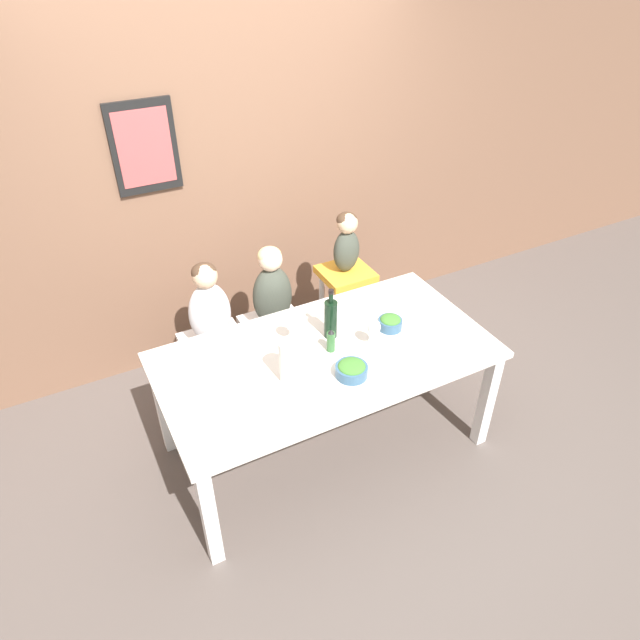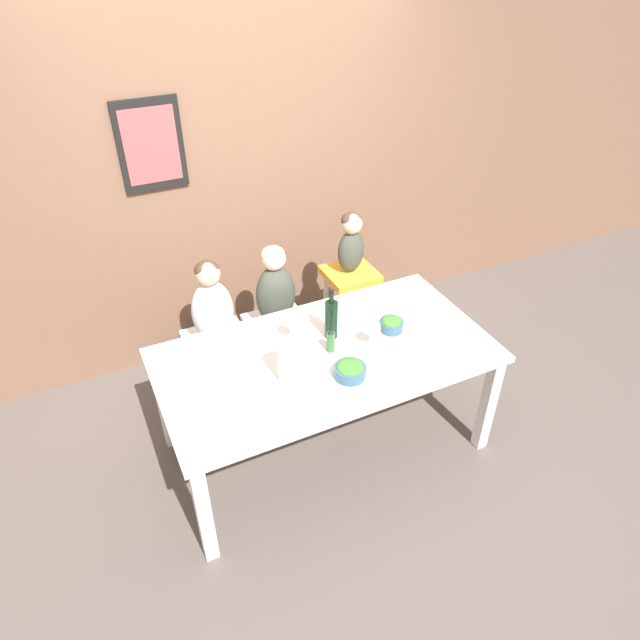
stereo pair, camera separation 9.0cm
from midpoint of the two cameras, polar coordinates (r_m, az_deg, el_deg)
The scene contains 18 objects.
ground_plane at distance 3.68m, azimuth -0.18°, elevation -12.19°, with size 14.00×14.00×0.00m, color #564C47.
wall_back at distance 3.90m, azimuth -9.40°, elevation 14.74°, with size 10.00×0.09×2.70m.
dining_table at distance 3.22m, azimuth -0.20°, elevation -4.47°, with size 1.85×0.97×0.73m.
chair_far_left at distance 3.79m, azimuth -11.12°, elevation -3.01°, with size 0.40×0.38×0.47m.
chair_far_center at distance 3.89m, azimuth -5.23°, elevation -1.22°, with size 0.40×0.38×0.47m.
chair_right_highchair at distance 3.99m, azimuth 1.89°, elevation 2.91°, with size 0.34×0.33×0.73m.
person_child_left at distance 3.58m, azimuth -11.77°, elevation 1.44°, with size 0.27×0.18×0.57m.
person_child_center at distance 3.69m, azimuth -5.53°, elevation 3.21°, with size 0.27×0.18×0.57m.
person_baby_right at distance 3.78m, azimuth 2.00°, elevation 7.97°, with size 0.19×0.14×0.42m.
wine_bottle at distance 3.21m, azimuth 0.28°, elevation 0.17°, with size 0.07×0.07×0.32m.
paper_towel_roll at distance 2.93m, azimuth -3.97°, elevation -4.13°, with size 0.11×0.11×0.25m.
wine_glass_near at distance 3.16m, azimuth 4.60°, elevation -0.77°, with size 0.08×0.08×0.17m.
wine_glass_far at distance 3.19m, azimuth -3.74°, elevation -0.29°, with size 0.08×0.08×0.17m.
salad_bowl_large at distance 3.00m, azimuth 2.33°, elevation -4.96°, with size 0.17×0.17×0.08m.
salad_bowl_small at distance 3.34m, azimuth 6.28°, elevation -0.25°, with size 0.14×0.14×0.08m.
dinner_plate_front_left at distance 2.83m, azimuth -8.23°, elevation -9.45°, with size 0.22×0.22×0.01m.
dinner_plate_back_left at distance 3.21m, azimuth -10.37°, elevation -3.24°, with size 0.22×0.22×0.01m.
condiment_bottle_hot_sauce at distance 3.14m, azimuth 0.28°, elevation -2.09°, with size 0.05×0.05×0.14m.
Camera 1 is at (-1.17, -2.15, 2.75)m, focal length 32.00 mm.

